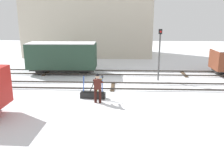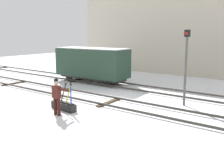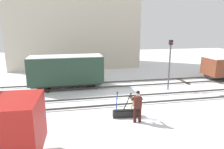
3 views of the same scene
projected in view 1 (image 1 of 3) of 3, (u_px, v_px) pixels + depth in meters
name	position (u px, v px, depth m)	size (l,w,h in m)	color
ground_plane	(113.00, 87.00, 16.35)	(60.00, 60.00, 0.00)	white
track_main_line	(113.00, 86.00, 16.32)	(44.00, 1.94, 0.18)	#38332D
track_siding_near	(114.00, 73.00, 20.03)	(44.00, 1.94, 0.18)	#38332D
switch_lever_frame	(93.00, 94.00, 14.15)	(1.54, 0.48, 1.45)	black
rail_worker	(98.00, 86.00, 13.27)	(0.57, 0.66, 1.72)	#351511
signal_post	(160.00, 50.00, 17.50)	(0.24, 0.32, 3.88)	#4C4C4C
apartment_building	(89.00, 11.00, 28.72)	(15.34, 6.48, 10.78)	beige
freight_car_near_switch	(62.00, 56.00, 19.88)	(5.77, 2.16, 2.64)	#2D2B28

